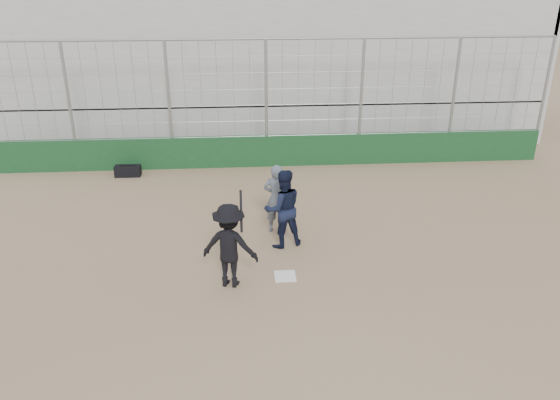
{
  "coord_description": "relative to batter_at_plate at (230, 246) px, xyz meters",
  "views": [
    {
      "loc": [
        -0.86,
        -9.83,
        5.96
      ],
      "look_at": [
        0.0,
        1.4,
        1.15
      ],
      "focal_mm": 35.0,
      "sensor_mm": 36.0,
      "label": 1
    }
  ],
  "objects": [
    {
      "name": "ground",
      "position": [
        1.13,
        0.2,
        -0.88
      ],
      "size": [
        90.0,
        90.0,
        0.0
      ],
      "primitive_type": "plane",
      "color": "brown",
      "rests_on": "ground"
    },
    {
      "name": "home_plate",
      "position": [
        1.13,
        0.2,
        -0.87
      ],
      "size": [
        0.44,
        0.44,
        0.02
      ],
      "primitive_type": "cube",
      "color": "white",
      "rests_on": "ground"
    },
    {
      "name": "backstop",
      "position": [
        1.13,
        7.2,
        0.07
      ],
      "size": [
        18.1,
        0.25,
        4.04
      ],
      "color": "#12381A",
      "rests_on": "ground"
    },
    {
      "name": "bleachers",
      "position": [
        1.13,
        12.15,
        2.04
      ],
      "size": [
        20.25,
        6.7,
        6.98
      ],
      "color": "#9F9F9F",
      "rests_on": "ground"
    },
    {
      "name": "batter_at_plate",
      "position": [
        0.0,
        0.0,
        0.0
      ],
      "size": [
        1.28,
        0.94,
        1.92
      ],
      "color": "black",
      "rests_on": "ground"
    },
    {
      "name": "catcher_crouched",
      "position": [
        1.2,
        1.57,
        -0.26
      ],
      "size": [
        1.08,
        0.95,
        1.25
      ],
      "color": "black",
      "rests_on": "ground"
    },
    {
      "name": "umpire",
      "position": [
        1.1,
        2.34,
        -0.11
      ],
      "size": [
        0.72,
        0.58,
        1.56
      ],
      "primitive_type": "imported",
      "rotation": [
        0.0,
        0.0,
        2.84
      ],
      "color": "#515B67",
      "rests_on": "ground"
    },
    {
      "name": "equipment_bag",
      "position": [
        -3.22,
        6.54,
        -0.71
      ],
      "size": [
        0.79,
        0.35,
        0.37
      ],
      "color": "black",
      "rests_on": "ground"
    }
  ]
}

